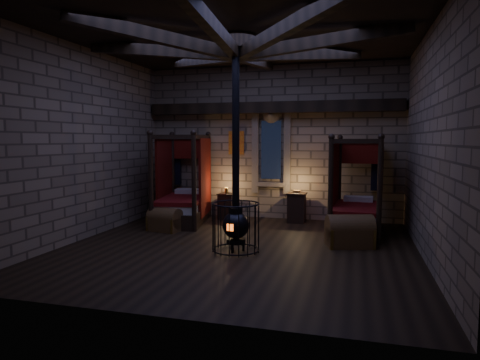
% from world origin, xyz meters
% --- Properties ---
extents(room, '(7.02, 7.02, 4.29)m').
position_xyz_m(room, '(-0.00, 0.09, 3.74)').
color(room, black).
rests_on(room, ground).
extents(bed_left, '(1.52, 2.36, 2.30)m').
position_xyz_m(bed_left, '(-2.14, 2.29, 0.57)').
color(bed_left, black).
rests_on(bed_left, ground).
extents(bed_right, '(1.22, 2.17, 2.20)m').
position_xyz_m(bed_right, '(2.31, 2.17, 0.54)').
color(bed_right, black).
rests_on(bed_right, ground).
extents(trunk_left, '(0.86, 0.64, 0.57)m').
position_xyz_m(trunk_left, '(-2.13, 1.13, 0.25)').
color(trunk_left, '#553A1B').
rests_on(trunk_left, ground).
extents(trunk_right, '(1.04, 0.82, 0.67)m').
position_xyz_m(trunk_right, '(2.17, 0.72, 0.30)').
color(trunk_right, '#553A1B').
rests_on(trunk_right, ground).
extents(nightstand_left, '(0.45, 0.43, 0.87)m').
position_xyz_m(nightstand_left, '(-1.16, 3.02, 0.37)').
color(nightstand_left, black).
rests_on(nightstand_left, ground).
extents(nightstand_right, '(0.50, 0.48, 0.86)m').
position_xyz_m(nightstand_right, '(0.78, 3.02, 0.40)').
color(nightstand_right, black).
rests_on(nightstand_right, ground).
extents(stove, '(0.94, 0.94, 4.05)m').
position_xyz_m(stove, '(0.03, -0.25, 0.60)').
color(stove, black).
rests_on(stove, ground).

